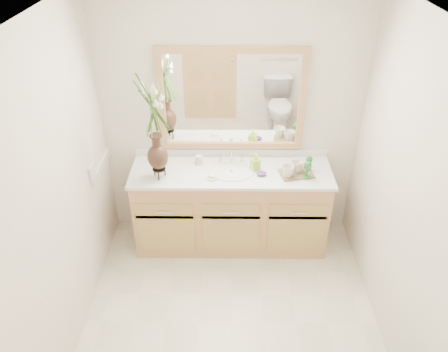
{
  "coord_description": "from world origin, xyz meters",
  "views": [
    {
      "loc": [
        -0.04,
        -2.35,
        2.97
      ],
      "look_at": [
        -0.06,
        0.65,
        1.01
      ],
      "focal_mm": 35.0,
      "sensor_mm": 36.0,
      "label": 1
    }
  ],
  "objects_px": {
    "soap_bottle": "(255,162)",
    "tumbler": "(199,160)",
    "flower_vase": "(154,117)",
    "tray": "(296,174)"
  },
  "relations": [
    {
      "from": "soap_bottle",
      "to": "flower_vase",
      "type": "bearing_deg",
      "value": 168.98
    },
    {
      "from": "tumbler",
      "to": "soap_bottle",
      "type": "xyz_separation_m",
      "value": [
        0.52,
        -0.09,
        0.03
      ]
    },
    {
      "from": "tumbler",
      "to": "tray",
      "type": "distance_m",
      "value": 0.91
    },
    {
      "from": "flower_vase",
      "to": "tumbler",
      "type": "bearing_deg",
      "value": 33.57
    },
    {
      "from": "tumbler",
      "to": "soap_bottle",
      "type": "bearing_deg",
      "value": -10.27
    },
    {
      "from": "tumbler",
      "to": "tray",
      "type": "relative_size",
      "value": 0.29
    },
    {
      "from": "flower_vase",
      "to": "tray",
      "type": "distance_m",
      "value": 1.36
    },
    {
      "from": "flower_vase",
      "to": "soap_bottle",
      "type": "height_order",
      "value": "flower_vase"
    },
    {
      "from": "flower_vase",
      "to": "tray",
      "type": "xyz_separation_m",
      "value": [
        1.23,
        0.05,
        -0.58
      ]
    },
    {
      "from": "soap_bottle",
      "to": "tumbler",
      "type": "bearing_deg",
      "value": 149.99
    }
  ]
}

